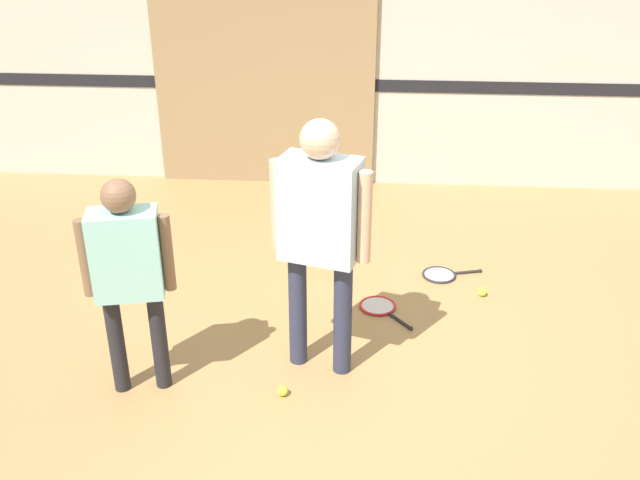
{
  "coord_description": "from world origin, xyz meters",
  "views": [
    {
      "loc": [
        0.06,
        -3.6,
        2.76
      ],
      "look_at": [
        -0.22,
        0.16,
        0.9
      ],
      "focal_mm": 40.0,
      "sensor_mm": 36.0,
      "label": 1
    }
  ],
  "objects_px": {
    "person_instructor": "(320,223)",
    "tennis_ball_near_instructor": "(283,391)",
    "racket_second_spare": "(442,275)",
    "racket_spare_on_floor": "(380,307)",
    "person_student_left": "(128,265)",
    "tennis_ball_by_spare_racket": "(342,293)",
    "tennis_ball_stray_left": "(482,292)"
  },
  "relations": [
    {
      "from": "person_instructor",
      "to": "tennis_ball_by_spare_racket",
      "type": "xyz_separation_m",
      "value": [
        0.1,
        0.86,
        -0.98
      ]
    },
    {
      "from": "person_student_left",
      "to": "tennis_ball_by_spare_racket",
      "type": "height_order",
      "value": "person_student_left"
    },
    {
      "from": "racket_spare_on_floor",
      "to": "tennis_ball_by_spare_racket",
      "type": "relative_size",
      "value": 7.49
    },
    {
      "from": "person_student_left",
      "to": "racket_spare_on_floor",
      "type": "height_order",
      "value": "person_student_left"
    },
    {
      "from": "person_student_left",
      "to": "tennis_ball_stray_left",
      "type": "distance_m",
      "value": 2.69
    },
    {
      "from": "person_student_left",
      "to": "tennis_ball_stray_left",
      "type": "relative_size",
      "value": 20.78
    },
    {
      "from": "tennis_ball_near_instructor",
      "to": "tennis_ball_by_spare_racket",
      "type": "relative_size",
      "value": 1.0
    },
    {
      "from": "racket_second_spare",
      "to": "tennis_ball_near_instructor",
      "type": "xyz_separation_m",
      "value": [
        -1.08,
        -1.58,
        0.02
      ]
    },
    {
      "from": "person_student_left",
      "to": "racket_second_spare",
      "type": "xyz_separation_m",
      "value": [
        1.95,
        1.55,
        -0.84
      ]
    },
    {
      "from": "person_instructor",
      "to": "tennis_ball_by_spare_racket",
      "type": "height_order",
      "value": "person_instructor"
    },
    {
      "from": "person_student_left",
      "to": "racket_second_spare",
      "type": "bearing_deg",
      "value": 26.05
    },
    {
      "from": "tennis_ball_near_instructor",
      "to": "tennis_ball_stray_left",
      "type": "xyz_separation_m",
      "value": [
        1.36,
        1.28,
        0.0
      ]
    },
    {
      "from": "person_instructor",
      "to": "person_student_left",
      "type": "xyz_separation_m",
      "value": [
        -1.07,
        -0.3,
        -0.16
      ]
    },
    {
      "from": "person_instructor",
      "to": "tennis_ball_near_instructor",
      "type": "height_order",
      "value": "person_instructor"
    },
    {
      "from": "racket_second_spare",
      "to": "tennis_ball_by_spare_racket",
      "type": "xyz_separation_m",
      "value": [
        -0.78,
        -0.39,
        0.02
      ]
    },
    {
      "from": "person_student_left",
      "to": "tennis_ball_near_instructor",
      "type": "distance_m",
      "value": 1.19
    },
    {
      "from": "tennis_ball_by_spare_racket",
      "to": "tennis_ball_stray_left",
      "type": "distance_m",
      "value": 1.06
    },
    {
      "from": "racket_second_spare",
      "to": "tennis_ball_by_spare_racket",
      "type": "bearing_deg",
      "value": -168.05
    },
    {
      "from": "racket_spare_on_floor",
      "to": "tennis_ball_by_spare_racket",
      "type": "distance_m",
      "value": 0.32
    },
    {
      "from": "tennis_ball_near_instructor",
      "to": "racket_second_spare",
      "type": "bearing_deg",
      "value": 55.56
    },
    {
      "from": "tennis_ball_near_instructor",
      "to": "person_instructor",
      "type": "bearing_deg",
      "value": 58.2
    },
    {
      "from": "person_student_left",
      "to": "racket_second_spare",
      "type": "relative_size",
      "value": 2.66
    },
    {
      "from": "racket_second_spare",
      "to": "tennis_ball_near_instructor",
      "type": "height_order",
      "value": "tennis_ball_near_instructor"
    },
    {
      "from": "person_student_left",
      "to": "tennis_ball_near_instructor",
      "type": "relative_size",
      "value": 20.78
    },
    {
      "from": "person_instructor",
      "to": "tennis_ball_stray_left",
      "type": "relative_size",
      "value": 24.8
    },
    {
      "from": "person_student_left",
      "to": "tennis_ball_by_spare_racket",
      "type": "xyz_separation_m",
      "value": [
        1.17,
        1.16,
        -0.82
      ]
    },
    {
      "from": "person_instructor",
      "to": "person_student_left",
      "type": "relative_size",
      "value": 1.19
    },
    {
      "from": "tennis_ball_stray_left",
      "to": "person_instructor",
      "type": "bearing_deg",
      "value": -140.46
    },
    {
      "from": "person_instructor",
      "to": "racket_spare_on_floor",
      "type": "xyz_separation_m",
      "value": [
        0.39,
        0.72,
        -1.0
      ]
    },
    {
      "from": "person_instructor",
      "to": "racket_second_spare",
      "type": "xyz_separation_m",
      "value": [
        0.88,
        1.25,
        -1.0
      ]
    },
    {
      "from": "person_instructor",
      "to": "tennis_ball_near_instructor",
      "type": "bearing_deg",
      "value": -105.9
    },
    {
      "from": "tennis_ball_by_spare_racket",
      "to": "tennis_ball_stray_left",
      "type": "height_order",
      "value": "same"
    }
  ]
}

